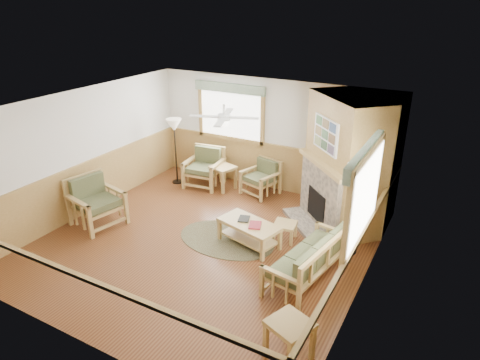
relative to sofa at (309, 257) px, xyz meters
The scene contains 24 objects.
floor 2.21m from the sofa, behind, with size 6.00×6.00×0.01m, color brown.
ceiling 3.15m from the sofa, behind, with size 6.00×6.00×0.01m, color white.
wall_back 3.90m from the sofa, 124.80° to the left, with size 6.00×0.02×2.70m, color white.
wall_front 3.73m from the sofa, 126.81° to the right, with size 6.00×0.02×2.70m, color white.
wall_left 5.25m from the sofa, behind, with size 0.02×6.00×2.70m, color white.
wall_right 1.26m from the sofa, ahead, with size 0.02×6.00×2.70m, color white.
wainscot 2.17m from the sofa, behind, with size 6.00×6.00×1.10m, color #A98345, non-canonical shape.
fireplace 2.36m from the sofa, 92.97° to the left, with size 2.20×2.20×2.70m, color #A98345, non-canonical shape.
window_back 4.95m from the sofa, 136.73° to the left, with size 1.90×0.16×1.50m, color white, non-canonical shape.
window_right 2.26m from the sofa, ahead, with size 0.16×1.90×1.50m, color white, non-canonical shape.
ceiling_fan 2.94m from the sofa, 167.55° to the left, with size 1.24×1.24×0.36m, color white, non-canonical shape.
sofa is the anchor object (origin of this frame).
armchair_back_left 4.41m from the sofa, 146.65° to the left, with size 0.84×0.84×0.95m, color tan, non-canonical shape.
armchair_back_right 3.46m from the sofa, 129.86° to the left, with size 0.74×0.74×0.83m, color tan, non-canonical shape.
armchair_left 4.53m from the sofa, behind, with size 0.91×0.91×1.02m, color tan, non-canonical shape.
coffee_table 1.47m from the sofa, 161.07° to the left, with size 1.19×0.59×0.47m, color tan, non-canonical shape.
end_table_chairs 4.01m from the sofa, 141.89° to the left, with size 0.53×0.51×0.59m, color tan, non-canonical shape.
end_table_sofa 1.81m from the sofa, 77.60° to the right, with size 0.52×0.50×0.59m, color tan, non-canonical shape.
footstool 1.31m from the sofa, 131.18° to the left, with size 0.42×0.42×0.37m, color tan, non-canonical shape.
braided_rug 1.94m from the sofa, 167.36° to the left, with size 1.98×1.98×0.01m, color brown.
floor_lamp_left 4.94m from the sofa, 153.01° to the left, with size 0.39×0.39×1.69m, color black, non-canonical shape.
floor_lamp_right 1.31m from the sofa, 71.60° to the left, with size 0.40×0.40×1.76m, color black, non-canonical shape.
book_red 1.30m from the sofa, 161.01° to the left, with size 0.22×0.30×0.03m, color maroon.
book_dark 1.62m from the sofa, 160.45° to the left, with size 0.20×0.27×0.03m, color black.
Camera 1 is at (4.06, -5.95, 4.43)m, focal length 32.00 mm.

